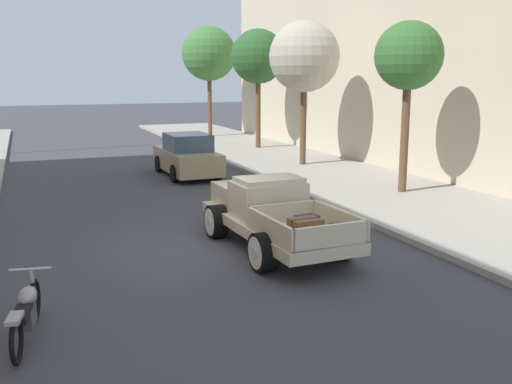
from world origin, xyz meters
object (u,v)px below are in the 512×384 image
car_background_tan (187,156)px  street_tree_nearest (409,58)px  hotrod_truck_cream (270,213)px  motorcycle_parked (26,312)px  street_tree_farthest (209,54)px  street_tree_second (304,57)px  street_tree_third (258,57)px

car_background_tan → street_tree_nearest: 9.12m
street_tree_nearest → hotrod_truck_cream: bearing=-150.6°
street_tree_nearest → motorcycle_parked: bearing=-149.9°
hotrod_truck_cream → street_tree_farthest: bearing=75.9°
street_tree_second → hotrod_truck_cream: bearing=-120.2°
motorcycle_parked → street_tree_farthest: 28.42m
car_background_tan → street_tree_third: street_tree_third is taller
motorcycle_parked → street_tree_nearest: size_ratio=0.39×
motorcycle_parked → street_tree_nearest: (11.40, 6.61, 3.95)m
street_tree_third → street_tree_farthest: (-0.53, 6.63, 0.37)m
hotrod_truck_cream → car_background_tan: car_background_tan is taller
street_tree_nearest → street_tree_second: bearing=93.2°
car_background_tan → street_tree_farthest: size_ratio=0.65×
motorcycle_parked → street_tree_third: street_tree_third is taller
car_background_tan → street_tree_second: (5.08, 0.13, 3.82)m
street_tree_third → motorcycle_parked: bearing=-120.9°
street_tree_nearest → street_tree_third: street_tree_third is taller
street_tree_nearest → street_tree_second: (-0.36, 6.49, 0.20)m
street_tree_nearest → street_tree_farthest: 19.22m
hotrod_truck_cream → car_background_tan: (0.73, 9.84, 0.01)m
car_background_tan → street_tree_second: bearing=1.5°
street_tree_third → street_tree_farthest: bearing=94.6°
hotrod_truck_cream → street_tree_third: (6.23, 16.04, 4.02)m
hotrod_truck_cream → street_tree_second: size_ratio=0.84×
car_background_tan → motorcycle_parked: bearing=-114.7°
car_background_tan → street_tree_third: 9.21m
hotrod_truck_cream → street_tree_third: street_tree_third is taller
hotrod_truck_cream → motorcycle_parked: bearing=-149.1°
hotrod_truck_cream → street_tree_farthest: size_ratio=0.75×
street_tree_third → street_tree_farthest: 6.67m
hotrod_truck_cream → motorcycle_parked: hotrod_truck_cream is taller
car_background_tan → street_tree_farthest: (4.97, 12.83, 4.38)m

